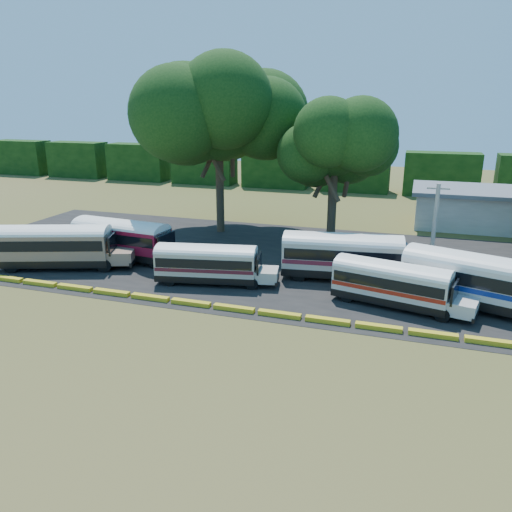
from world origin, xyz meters
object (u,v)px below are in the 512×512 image
(bus_beige, at_px, (57,244))
(tree_west, at_px, (218,109))
(bus_cream_west, at_px, (209,262))
(bus_white_red, at_px, (394,282))
(bus_red, at_px, (124,237))

(bus_beige, xyz_separation_m, tree_west, (7.87, 14.92, 10.04))
(bus_cream_west, height_order, bus_white_red, bus_white_red)
(bus_red, xyz_separation_m, bus_white_red, (22.05, -3.42, -0.27))
(bus_white_red, bearing_deg, tree_west, 153.46)
(bus_red, relative_size, tree_west, 0.62)
(bus_beige, distance_m, bus_cream_west, 12.79)
(bus_red, xyz_separation_m, tree_west, (4.16, 11.27, 10.11))
(bus_white_red, bearing_deg, bus_beige, -166.64)
(bus_white_red, relative_size, tree_west, 0.54)
(bus_cream_west, bearing_deg, bus_red, 149.88)
(bus_red, xyz_separation_m, bus_cream_west, (9.07, -3.18, -0.29))
(bus_cream_west, xyz_separation_m, bus_white_red, (12.99, -0.25, 0.02))
(bus_red, distance_m, bus_white_red, 22.32)
(bus_beige, height_order, bus_red, bus_beige)
(bus_cream_west, relative_size, tree_west, 0.54)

